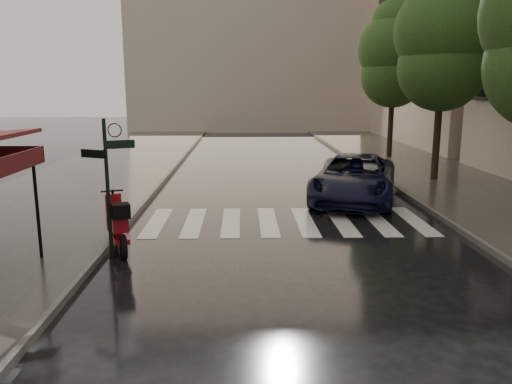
{
  "coord_description": "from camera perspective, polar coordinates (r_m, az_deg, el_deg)",
  "views": [
    {
      "loc": [
        1.73,
        -7.7,
        3.72
      ],
      "look_at": [
        2.04,
        3.44,
        1.4
      ],
      "focal_mm": 35.0,
      "sensor_mm": 36.0,
      "label": 1
    }
  ],
  "objects": [
    {
      "name": "ground",
      "position": [
        8.72,
        -13.24,
        -13.81
      ],
      "size": [
        120.0,
        120.0,
        0.0
      ],
      "primitive_type": "plane",
      "color": "black",
      "rests_on": "ground"
    },
    {
      "name": "sidewalk_near",
      "position": [
        20.98,
        -18.84,
        1.07
      ],
      "size": [
        6.0,
        60.0,
        0.12
      ],
      "primitive_type": "cube",
      "color": "#38332D",
      "rests_on": "ground"
    },
    {
      "name": "sidewalk_far",
      "position": [
        21.77,
        21.48,
        1.25
      ],
      "size": [
        5.5,
        60.0,
        0.12
      ],
      "primitive_type": "cube",
      "color": "#38332D",
      "rests_on": "ground"
    },
    {
      "name": "curb_near",
      "position": [
        20.28,
        -10.58,
        1.2
      ],
      "size": [
        0.12,
        60.0,
        0.16
      ],
      "primitive_type": "cube",
      "color": "#595651",
      "rests_on": "ground"
    },
    {
      "name": "curb_far",
      "position": [
        20.84,
        14.38,
        1.3
      ],
      "size": [
        0.12,
        60.0,
        0.16
      ],
      "primitive_type": "cube",
      "color": "#595651",
      "rests_on": "ground"
    },
    {
      "name": "crosswalk",
      "position": [
        14.25,
        3.49,
        -3.38
      ],
      "size": [
        7.85,
        3.2,
        0.01
      ],
      "color": "silver",
      "rests_on": "ground"
    },
    {
      "name": "signpost",
      "position": [
        11.25,
        -16.62,
        1.6
      ],
      "size": [
        1.17,
        0.29,
        3.1
      ],
      "color": "black",
      "rests_on": "ground"
    },
    {
      "name": "haussmann_far",
      "position": [
        37.21,
        23.2,
        19.39
      ],
      "size": [
        8.0,
        16.0,
        18.5
      ],
      "primitive_type": "cube",
      "color": "tan",
      "rests_on": "ground"
    },
    {
      "name": "backdrop_building",
      "position": [
        46.15,
        0.0,
        19.57
      ],
      "size": [
        22.0,
        6.0,
        20.0
      ],
      "primitive_type": "cube",
      "color": "tan",
      "rests_on": "ground"
    },
    {
      "name": "tree_mid",
      "position": [
        21.26,
        20.7,
        16.08
      ],
      "size": [
        3.8,
        3.8,
        8.34
      ],
      "color": "black",
      "rests_on": "sidewalk_far"
    },
    {
      "name": "tree_far",
      "position": [
        27.92,
        15.54,
        14.9
      ],
      "size": [
        3.8,
        3.8,
        8.16
      ],
      "color": "black",
      "rests_on": "sidewalk_far"
    },
    {
      "name": "scooter",
      "position": [
        12.01,
        -15.49,
        -3.7
      ],
      "size": [
        0.99,
        1.89,
        1.31
      ],
      "rotation": [
        0.0,
        0.0,
        0.38
      ],
      "color": "black",
      "rests_on": "ground"
    },
    {
      "name": "parked_car",
      "position": [
        17.06,
        11.19,
        1.58
      ],
      "size": [
        4.1,
        6.07,
        1.55
      ],
      "primitive_type": "imported",
      "rotation": [
        0.0,
        0.0,
        -0.3
      ],
      "color": "black",
      "rests_on": "ground"
    }
  ]
}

